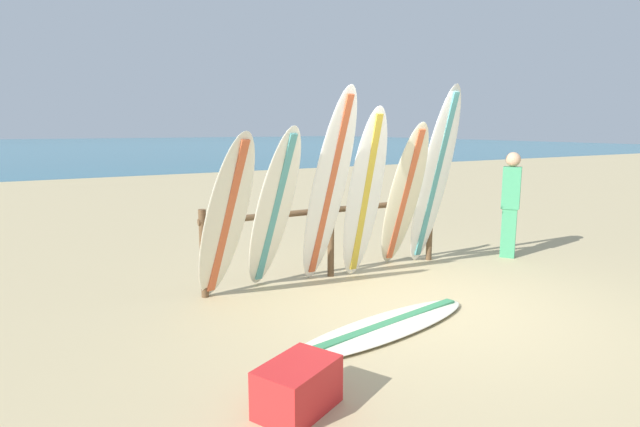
% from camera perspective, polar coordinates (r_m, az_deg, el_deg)
% --- Properties ---
extents(ground_plane, '(120.00, 120.00, 0.00)m').
position_cam_1_polar(ground_plane, '(5.98, 12.32, -10.23)').
color(ground_plane, tan).
extents(ocean_water, '(120.00, 80.00, 0.01)m').
position_cam_1_polar(ocean_water, '(62.31, -26.11, 6.92)').
color(ocean_water, teal).
rests_on(ocean_water, ground).
extents(surfboard_rack, '(3.62, 0.09, 1.07)m').
position_cam_1_polar(surfboard_rack, '(6.80, 1.24, -1.30)').
color(surfboard_rack, brown).
rests_on(surfboard_rack, ground).
extents(surfboard_leaning_far_left, '(0.71, 1.09, 2.00)m').
position_cam_1_polar(surfboard_leaning_far_left, '(5.69, -10.66, -0.74)').
color(surfboard_leaning_far_left, silver).
rests_on(surfboard_leaning_far_left, ground).
extents(surfboard_leaning_left, '(0.64, 1.04, 2.06)m').
position_cam_1_polar(surfboard_leaning_left, '(6.07, -5.28, 0.30)').
color(surfboard_leaning_left, white).
rests_on(surfboard_leaning_left, ground).
extents(surfboard_leaning_center_left, '(0.54, 1.03, 2.51)m').
position_cam_1_polar(surfboard_leaning_center_left, '(6.24, 0.97, 2.72)').
color(surfboard_leaning_center_left, white).
rests_on(surfboard_leaning_center_left, ground).
extents(surfboard_leaning_center, '(0.53, 0.71, 2.29)m').
position_cam_1_polar(surfboard_leaning_center, '(6.55, 5.07, 2.04)').
color(surfboard_leaning_center, white).
rests_on(surfboard_leaning_center, ground).
extents(surfboard_leaning_center_right, '(0.66, 1.09, 2.11)m').
position_cam_1_polar(surfboard_leaning_center_right, '(7.10, 9.48, 1.79)').
color(surfboard_leaning_center_right, beige).
rests_on(surfboard_leaning_center_right, ground).
extents(surfboard_leaning_right, '(0.58, 0.80, 2.61)m').
position_cam_1_polar(surfboard_leaning_right, '(7.41, 12.87, 3.97)').
color(surfboard_leaning_right, white).
rests_on(surfboard_leaning_right, ground).
extents(surfboard_lying_on_sand, '(2.46, 0.99, 0.08)m').
position_cam_1_polar(surfboard_lying_on_sand, '(5.23, 7.33, -12.65)').
color(surfboard_lying_on_sand, silver).
rests_on(surfboard_lying_on_sand, ground).
extents(beachgoer_standing, '(0.29, 0.31, 1.65)m').
position_cam_1_polar(beachgoer_standing, '(8.32, 20.81, 1.42)').
color(beachgoer_standing, '#3F9966').
rests_on(beachgoer_standing, ground).
extents(cooler_box, '(0.72, 0.63, 0.36)m').
position_cam_1_polar(cooler_box, '(3.82, -2.56, -19.07)').
color(cooler_box, red).
rests_on(cooler_box, ground).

